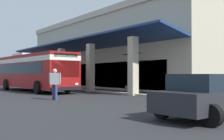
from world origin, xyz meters
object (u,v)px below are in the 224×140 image
object	(u,v)px
transit_bus	(33,70)
parked_sedan_charcoal	(211,95)
pedestrian	(55,82)
potted_palm	(132,81)

from	to	relation	value
transit_bus	parked_sedan_charcoal	xyz separation A→B (m)	(17.61, -0.64, -1.10)
transit_bus	parked_sedan_charcoal	bearing A→B (deg)	-2.08
transit_bus	pedestrian	xyz separation A→B (m)	(8.64, -2.06, -0.84)
pedestrian	potted_palm	world-z (taller)	potted_palm
potted_palm	parked_sedan_charcoal	bearing A→B (deg)	-29.15
transit_bus	parked_sedan_charcoal	world-z (taller)	transit_bus
parked_sedan_charcoal	pedestrian	world-z (taller)	pedestrian
transit_bus	potted_palm	distance (m)	8.84
transit_bus	pedestrian	size ratio (longest dim) A/B	6.37
transit_bus	pedestrian	distance (m)	8.93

